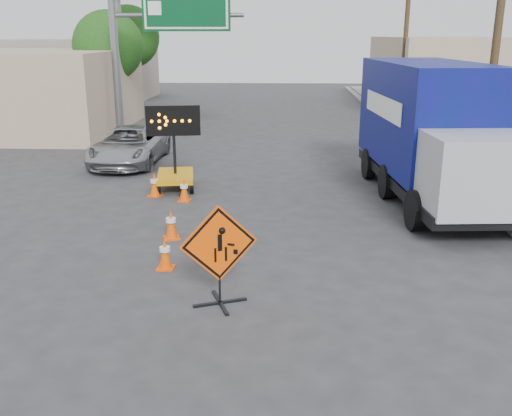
# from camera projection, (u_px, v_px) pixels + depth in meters

# --- Properties ---
(ground) EXTENTS (100.00, 100.00, 0.00)m
(ground) POSITION_uv_depth(u_px,v_px,m) (206.00, 317.00, 10.07)
(ground) COLOR #2D2D30
(ground) RESTS_ON ground
(curb_right) EXTENTS (0.40, 60.00, 0.12)m
(curb_right) POSITION_uv_depth(u_px,v_px,m) (422.00, 151.00, 24.06)
(curb_right) COLOR gray
(curb_right) RESTS_ON ground
(sidewalk_right) EXTENTS (4.00, 60.00, 0.15)m
(sidewalk_right) POSITION_uv_depth(u_px,v_px,m) (477.00, 151.00, 23.95)
(sidewalk_right) COLOR gray
(sidewalk_right) RESTS_ON ground
(storefront_left_far) EXTENTS (12.00, 10.00, 4.40)m
(storefront_left_far) POSITION_uv_depth(u_px,v_px,m) (65.00, 70.00, 42.56)
(storefront_left_far) COLOR gray
(storefront_left_far) RESTS_ON ground
(building_right_far) EXTENTS (10.00, 14.00, 4.60)m
(building_right_far) POSITION_uv_depth(u_px,v_px,m) (461.00, 73.00, 37.47)
(building_right_far) COLOR tan
(building_right_far) RESTS_ON ground
(highway_gantry) EXTENTS (6.18, 0.38, 6.90)m
(highway_gantry) POSITION_uv_depth(u_px,v_px,m) (158.00, 27.00, 25.93)
(highway_gantry) COLOR slate
(highway_gantry) RESTS_ON ground
(utility_pole_near) EXTENTS (1.80, 0.26, 9.00)m
(utility_pole_near) POSITION_uv_depth(u_px,v_px,m) (497.00, 38.00, 17.89)
(utility_pole_near) COLOR #4A3820
(utility_pole_near) RESTS_ON ground
(utility_pole_far) EXTENTS (1.80, 0.26, 9.00)m
(utility_pole_far) POSITION_uv_depth(u_px,v_px,m) (406.00, 36.00, 31.26)
(utility_pole_far) COLOR #4A3820
(utility_pole_far) RESTS_ON ground
(tree_left_near) EXTENTS (3.71, 3.71, 6.03)m
(tree_left_near) POSITION_uv_depth(u_px,v_px,m) (108.00, 46.00, 30.22)
(tree_left_near) COLOR #4A3820
(tree_left_near) RESTS_ON ground
(tree_left_far) EXTENTS (4.10, 4.10, 6.66)m
(tree_left_far) POSITION_uv_depth(u_px,v_px,m) (128.00, 37.00, 37.77)
(tree_left_far) COLOR #4A3820
(tree_left_far) RESTS_ON ground
(construction_sign) EXTENTS (1.36, 0.98, 1.92)m
(construction_sign) POSITION_uv_depth(u_px,v_px,m) (219.00, 253.00, 10.28)
(construction_sign) COLOR black
(construction_sign) RESTS_ON ground
(arrow_board) EXTENTS (1.68, 2.03, 2.67)m
(arrow_board) POSITION_uv_depth(u_px,v_px,m) (175.00, 170.00, 18.26)
(arrow_board) COLOR #C8890B
(arrow_board) RESTS_ON ground
(pickup_truck) EXTENTS (2.39, 5.06, 1.40)m
(pickup_truck) POSITION_uv_depth(u_px,v_px,m) (130.00, 145.00, 21.85)
(pickup_truck) COLOR #A4A7AB
(pickup_truck) RESTS_ON ground
(box_truck) EXTENTS (3.18, 8.60, 4.01)m
(box_truck) POSITION_uv_depth(u_px,v_px,m) (431.00, 139.00, 16.83)
(box_truck) COLOR black
(box_truck) RESTS_ON ground
(cone_a) EXTENTS (0.37, 0.37, 0.70)m
(cone_a) POSITION_uv_depth(u_px,v_px,m) (165.00, 253.00, 12.07)
(cone_a) COLOR #F24E05
(cone_a) RESTS_ON ground
(cone_b) EXTENTS (0.48, 0.48, 0.75)m
(cone_b) POSITION_uv_depth(u_px,v_px,m) (171.00, 224.00, 13.84)
(cone_b) COLOR #F24E05
(cone_b) RESTS_ON ground
(cone_c) EXTENTS (0.42, 0.42, 0.73)m
(cone_c) POSITION_uv_depth(u_px,v_px,m) (184.00, 189.00, 16.96)
(cone_c) COLOR #F24E05
(cone_c) RESTS_ON ground
(cone_d) EXTENTS (0.50, 0.50, 0.75)m
(cone_d) POSITION_uv_depth(u_px,v_px,m) (154.00, 184.00, 17.48)
(cone_d) COLOR #F24E05
(cone_d) RESTS_ON ground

